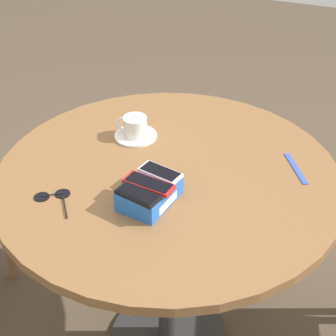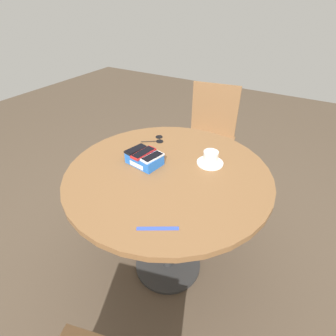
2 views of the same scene
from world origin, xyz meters
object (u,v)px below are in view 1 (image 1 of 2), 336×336
object	(u,v)px
phone_box	(149,193)
saucer	(136,136)
round_table	(168,204)
phone_black	(138,195)
phone_white	(160,172)
lanyard_strap	(296,168)
coffee_cup	(135,126)
phone_red	(150,184)
sunglasses	(54,197)

from	to	relation	value
phone_box	saucer	world-z (taller)	phone_box
round_table	phone_black	world-z (taller)	phone_black
phone_white	lanyard_strap	bearing A→B (deg)	-54.46
round_table	saucer	world-z (taller)	saucer
phone_box	phone_black	bearing A→B (deg)	173.01
phone_box	lanyard_strap	size ratio (longest dim) A/B	1.16
round_table	phone_box	size ratio (longest dim) A/B	5.49
phone_black	saucer	xyz separation A→B (m)	(0.36, 0.17, -0.06)
phone_white	lanyard_strap	distance (m)	0.43
phone_white	coffee_cup	xyz separation A→B (m)	(0.24, 0.19, -0.02)
phone_white	phone_black	bearing A→B (deg)	170.94
phone_box	coffee_cup	world-z (taller)	coffee_cup
phone_black	phone_red	size ratio (longest dim) A/B	0.87
phone_red	sunglasses	xyz separation A→B (m)	(-0.08, 0.27, -0.06)
phone_black	sunglasses	xyz separation A→B (m)	(-0.02, 0.25, -0.06)
round_table	coffee_cup	size ratio (longest dim) A/B	9.75
phone_box	sunglasses	size ratio (longest dim) A/B	1.38
round_table	phone_red	world-z (taller)	phone_red
phone_black	phone_white	size ratio (longest dim) A/B	0.99
saucer	sunglasses	distance (m)	0.39
saucer	sunglasses	xyz separation A→B (m)	(-0.38, 0.09, -0.00)
phone_black	saucer	size ratio (longest dim) A/B	0.93
phone_box	lanyard_strap	bearing A→B (deg)	-49.50
round_table	lanyard_strap	bearing A→B (deg)	-65.61
round_table	coffee_cup	distance (m)	0.29
lanyard_strap	saucer	bearing A→B (deg)	90.46
phone_box	saucer	xyz separation A→B (m)	(0.30, 0.17, -0.02)
round_table	sunglasses	bearing A→B (deg)	130.34
lanyard_strap	sunglasses	distance (m)	0.73
phone_box	lanyard_strap	distance (m)	0.47
phone_box	saucer	distance (m)	0.35
saucer	phone_white	bearing A→B (deg)	-142.87
round_table	phone_box	bearing A→B (deg)	179.20
round_table	phone_white	xyz separation A→B (m)	(-0.09, -0.01, 0.18)
phone_white	round_table	bearing A→B (deg)	6.25
phone_box	coffee_cup	bearing A→B (deg)	30.15
phone_black	sunglasses	bearing A→B (deg)	94.58
phone_black	coffee_cup	xyz separation A→B (m)	(0.36, 0.17, -0.02)
phone_white	coffee_cup	world-z (taller)	coffee_cup
round_table	saucer	distance (m)	0.26
phone_box	sunglasses	bearing A→B (deg)	106.88
phone_red	sunglasses	bearing A→B (deg)	105.85
lanyard_strap	sunglasses	world-z (taller)	sunglasses
lanyard_strap	phone_box	bearing A→B (deg)	130.50
saucer	coffee_cup	size ratio (longest dim) A/B	1.31
round_table	phone_black	xyz separation A→B (m)	(-0.20, 0.01, 0.18)
phone_white	lanyard_strap	size ratio (longest dim) A/B	0.81
sunglasses	phone_box	bearing A→B (deg)	-73.12
round_table	phone_red	size ratio (longest dim) A/B	6.99
phone_box	phone_white	size ratio (longest dim) A/B	1.44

